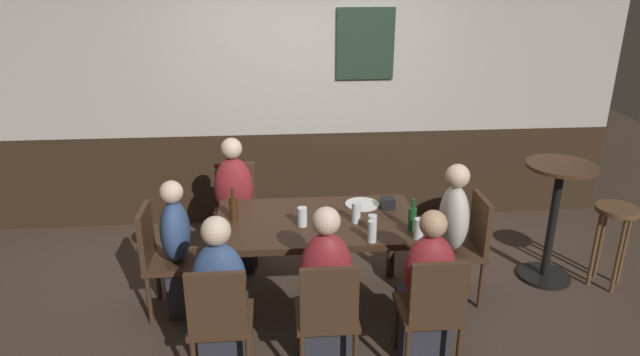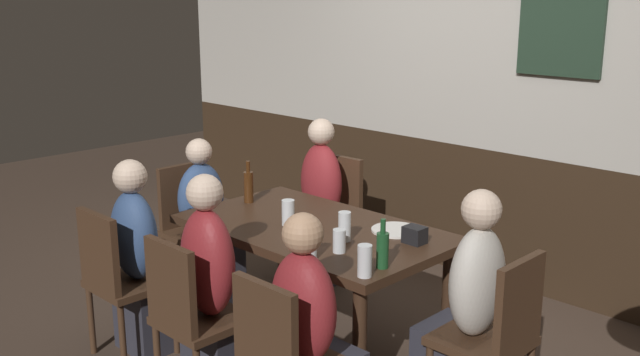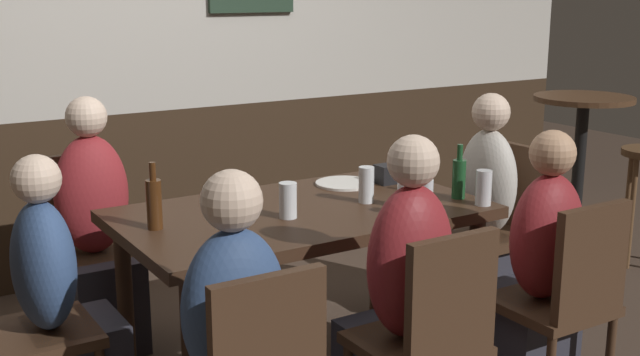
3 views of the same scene
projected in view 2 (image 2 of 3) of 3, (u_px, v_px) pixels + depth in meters
The scene contains 23 objects.
ground_plane at pixel (315, 345), 4.25m from camera, with size 12.00×12.00×0.00m, color #423328.
wall_back at pixel (480, 97), 5.06m from camera, with size 6.40×0.13×2.60m.
dining_table at pixel (314, 240), 4.09m from camera, with size 1.54×0.89×0.74m.
chair_left_near at pixel (118, 276), 3.99m from camera, with size 0.40×0.40×0.88m.
chair_left_far at pixel (332, 211), 5.18m from camera, with size 0.40×0.40×0.88m.
chair_mid_near at pixel (190, 313), 3.53m from camera, with size 0.40×0.40×0.88m.
chair_head_east at pixel (496, 333), 3.32m from camera, with size 0.40×0.40×0.88m.
chair_head_west at pixel (192, 222), 4.93m from camera, with size 0.40×0.40×0.88m.
person_left_near at pixel (144, 271), 4.11m from camera, with size 0.34×0.37×1.14m.
person_left_far at pixel (317, 215), 5.07m from camera, with size 0.34×0.37×1.18m.
person_right_near at pixel (311, 353), 3.19m from camera, with size 0.34×0.37×1.13m.
person_mid_near at pixel (217, 303), 3.64m from camera, with size 0.34×0.37×1.17m.
person_head_east at pixel (466, 324), 3.44m from camera, with size 0.37×0.34×1.16m.
person_head_west at pixel (207, 233), 4.83m from camera, with size 0.37×0.34×1.09m.
pint_glass_pale at pixel (310, 245), 3.54m from camera, with size 0.06×0.06×0.16m.
tumbler_short at pixel (288, 214), 4.07m from camera, with size 0.07×0.07×0.15m.
tumbler_water at pixel (339, 242), 3.64m from camera, with size 0.07×0.07×0.12m.
beer_glass_tall at pixel (365, 263), 3.33m from camera, with size 0.07×0.07×0.15m.
pint_glass_amber at pixel (345, 228), 3.81m from camera, with size 0.07×0.07×0.16m.
beer_bottle_green at pixel (383, 249), 3.43m from camera, with size 0.06×0.06×0.24m.
beer_bottle_brown at pixel (248, 186), 4.50m from camera, with size 0.06×0.06×0.26m.
plate_white_large at pixel (396, 230), 3.98m from camera, with size 0.27×0.27×0.01m, color white.
condiment_caddy at pixel (415, 235), 3.78m from camera, with size 0.11×0.09×0.09m, color black.
Camera 2 is at (2.74, -2.74, 2.01)m, focal length 40.53 mm.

